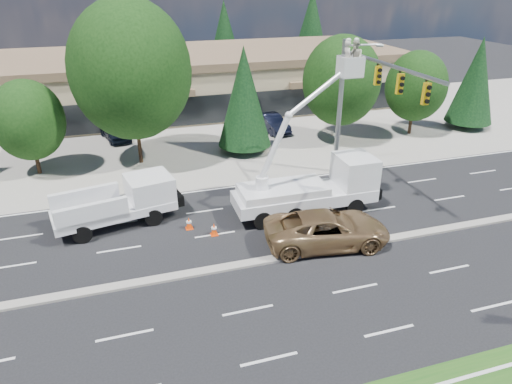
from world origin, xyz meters
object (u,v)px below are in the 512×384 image
object	(u,v)px
bucket_truck	(317,179)
minivan	(327,229)
utility_pickup	(123,206)
signal_mast	(358,94)

from	to	relation	value
bucket_truck	minivan	bearing A→B (deg)	-104.80
utility_pickup	minivan	bearing A→B (deg)	-40.22
bucket_truck	minivan	xyz separation A→B (m)	(-0.99, -3.59, -1.17)
signal_mast	bucket_truck	distance (m)	6.15
signal_mast	utility_pickup	xyz separation A→B (m)	(-14.59, -1.02, -5.03)
minivan	utility_pickup	bearing A→B (deg)	69.54
signal_mast	minivan	world-z (taller)	signal_mast
signal_mast	utility_pickup	size ratio (longest dim) A/B	1.48
bucket_truck	minivan	size ratio (longest dim) A/B	1.52
signal_mast	bucket_truck	size ratio (longest dim) A/B	1.04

